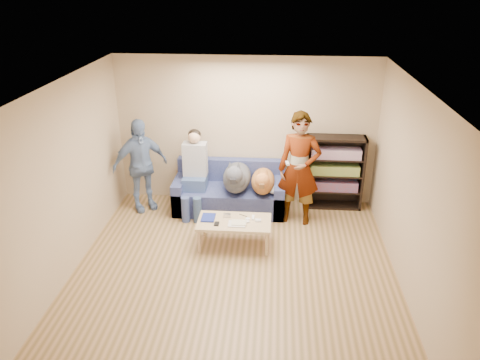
# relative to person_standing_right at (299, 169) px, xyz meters

# --- Properties ---
(ground) EXTENTS (5.00, 5.00, 0.00)m
(ground) POSITION_rel_person_standing_right_xyz_m (-0.91, -1.73, -0.94)
(ground) COLOR brown
(ground) RESTS_ON ground
(ceiling) EXTENTS (5.00, 5.00, 0.00)m
(ceiling) POSITION_rel_person_standing_right_xyz_m (-0.91, -1.73, 1.66)
(ceiling) COLOR white
(ceiling) RESTS_ON ground
(wall_back) EXTENTS (4.50, 0.00, 4.50)m
(wall_back) POSITION_rel_person_standing_right_xyz_m (-0.91, 0.77, 0.36)
(wall_back) COLOR tan
(wall_back) RESTS_ON ground
(wall_front) EXTENTS (4.50, 0.00, 4.50)m
(wall_front) POSITION_rel_person_standing_right_xyz_m (-0.91, -4.23, 0.36)
(wall_front) COLOR tan
(wall_front) RESTS_ON ground
(wall_left) EXTENTS (0.00, 5.00, 5.00)m
(wall_left) POSITION_rel_person_standing_right_xyz_m (-3.16, -1.73, 0.36)
(wall_left) COLOR tan
(wall_left) RESTS_ON ground
(wall_right) EXTENTS (0.00, 5.00, 5.00)m
(wall_right) POSITION_rel_person_standing_right_xyz_m (1.34, -1.73, 0.36)
(wall_right) COLOR tan
(wall_right) RESTS_ON ground
(blanket) EXTENTS (0.39, 0.33, 0.14)m
(blanket) POSITION_rel_person_standing_right_xyz_m (-0.32, 0.15, -0.44)
(blanket) COLOR #B8B8BD
(blanket) RESTS_ON sofa
(person_standing_right) EXTENTS (0.74, 0.55, 1.88)m
(person_standing_right) POSITION_rel_person_standing_right_xyz_m (0.00, 0.00, 0.00)
(person_standing_right) COLOR gray
(person_standing_right) RESTS_ON ground
(person_standing_left) EXTENTS (1.01, 0.88, 1.64)m
(person_standing_left) POSITION_rel_person_standing_right_xyz_m (-2.68, 0.23, -0.12)
(person_standing_left) COLOR #7383B8
(person_standing_left) RESTS_ON ground
(held_controller) EXTENTS (0.07, 0.13, 0.03)m
(held_controller) POSITION_rel_person_standing_right_xyz_m (-0.20, -0.20, 0.18)
(held_controller) COLOR silver
(held_controller) RESTS_ON person_standing_right
(notebook_blue) EXTENTS (0.20, 0.26, 0.03)m
(notebook_blue) POSITION_rel_person_standing_right_xyz_m (-1.38, -0.81, -0.51)
(notebook_blue) COLOR navy
(notebook_blue) RESTS_ON coffee_table
(papers) EXTENTS (0.26, 0.20, 0.02)m
(papers) POSITION_rel_person_standing_right_xyz_m (-0.93, -0.96, -0.51)
(papers) COLOR beige
(papers) RESTS_ON coffee_table
(magazine) EXTENTS (0.22, 0.17, 0.01)m
(magazine) POSITION_rel_person_standing_right_xyz_m (-0.90, -0.94, -0.50)
(magazine) COLOR beige
(magazine) RESTS_ON coffee_table
(camera_silver) EXTENTS (0.11, 0.06, 0.05)m
(camera_silver) POSITION_rel_person_standing_right_xyz_m (-1.10, -0.74, -0.49)
(camera_silver) COLOR #B9B8BD
(camera_silver) RESTS_ON coffee_table
(controller_a) EXTENTS (0.04, 0.13, 0.03)m
(controller_a) POSITION_rel_person_standing_right_xyz_m (-0.70, -0.76, -0.50)
(controller_a) COLOR white
(controller_a) RESTS_ON coffee_table
(controller_b) EXTENTS (0.09, 0.06, 0.03)m
(controller_b) POSITION_rel_person_standing_right_xyz_m (-0.62, -0.84, -0.50)
(controller_b) COLOR white
(controller_b) RESTS_ON coffee_table
(headphone_cup_a) EXTENTS (0.07, 0.07, 0.02)m
(headphone_cup_a) POSITION_rel_person_standing_right_xyz_m (-0.78, -0.88, -0.51)
(headphone_cup_a) COLOR silver
(headphone_cup_a) RESTS_ON coffee_table
(headphone_cup_b) EXTENTS (0.07, 0.07, 0.02)m
(headphone_cup_b) POSITION_rel_person_standing_right_xyz_m (-0.78, -0.80, -0.51)
(headphone_cup_b) COLOR white
(headphone_cup_b) RESTS_ON coffee_table
(pen_orange) EXTENTS (0.13, 0.06, 0.01)m
(pen_orange) POSITION_rel_person_standing_right_xyz_m (-1.00, -1.02, -0.52)
(pen_orange) COLOR #C27F1B
(pen_orange) RESTS_ON coffee_table
(pen_black) EXTENTS (0.13, 0.08, 0.01)m
(pen_black) POSITION_rel_person_standing_right_xyz_m (-0.86, -0.68, -0.52)
(pen_black) COLOR black
(pen_black) RESTS_ON coffee_table
(wallet) EXTENTS (0.07, 0.12, 0.02)m
(wallet) POSITION_rel_person_standing_right_xyz_m (-1.23, -0.98, -0.51)
(wallet) COLOR black
(wallet) RESTS_ON coffee_table
(sofa) EXTENTS (1.90, 0.85, 0.82)m
(sofa) POSITION_rel_person_standing_right_xyz_m (-1.16, 0.37, -0.66)
(sofa) COLOR #515B93
(sofa) RESTS_ON ground
(person_seated) EXTENTS (0.40, 0.73, 1.47)m
(person_seated) POSITION_rel_person_standing_right_xyz_m (-1.75, 0.24, -0.17)
(person_seated) COLOR #3D6087
(person_seated) RESTS_ON sofa
(dog_gray) EXTENTS (0.47, 1.28, 0.68)m
(dog_gray) POSITION_rel_person_standing_right_xyz_m (-1.03, 0.20, -0.27)
(dog_gray) COLOR #494B53
(dog_gray) RESTS_ON sofa
(dog_tan) EXTENTS (0.40, 1.16, 0.57)m
(dog_tan) POSITION_rel_person_standing_right_xyz_m (-0.58, 0.16, -0.31)
(dog_tan) COLOR #A56E32
(dog_tan) RESTS_ON sofa
(coffee_table) EXTENTS (1.10, 0.60, 0.42)m
(coffee_table) POSITION_rel_person_standing_right_xyz_m (-0.98, -0.86, -0.57)
(coffee_table) COLOR #D0B380
(coffee_table) RESTS_ON ground
(bookshelf) EXTENTS (1.00, 0.34, 1.30)m
(bookshelf) POSITION_rel_person_standing_right_xyz_m (0.64, 0.60, -0.26)
(bookshelf) COLOR black
(bookshelf) RESTS_ON ground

